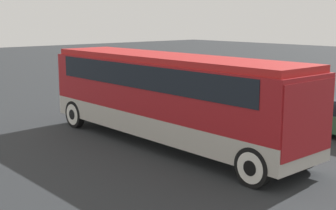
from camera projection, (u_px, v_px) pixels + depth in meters
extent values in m
plane|color=#26282B|center=(168.00, 144.00, 17.12)|extent=(120.00, 120.00, 0.00)
cube|color=#B7B2A8|center=(168.00, 121.00, 16.96)|extent=(11.46, 2.51, 0.77)
cube|color=maroon|center=(168.00, 86.00, 16.73)|extent=(11.46, 2.51, 1.80)
cube|color=black|center=(168.00, 74.00, 16.65)|extent=(10.08, 2.55, 0.81)
cube|color=#B21E1E|center=(168.00, 58.00, 16.54)|extent=(11.23, 2.31, 0.22)
cube|color=maroon|center=(304.00, 118.00, 12.65)|extent=(0.36, 2.41, 2.05)
cylinder|color=black|center=(253.00, 167.00, 12.71)|extent=(1.13, 0.28, 1.13)
cylinder|color=silver|center=(253.00, 167.00, 12.71)|extent=(0.88, 0.30, 0.88)
cylinder|color=black|center=(253.00, 167.00, 12.71)|extent=(0.43, 0.32, 0.43)
cylinder|color=black|center=(301.00, 152.00, 14.20)|extent=(1.13, 0.28, 1.13)
cylinder|color=silver|center=(301.00, 152.00, 14.20)|extent=(0.88, 0.30, 0.88)
cylinder|color=black|center=(301.00, 152.00, 14.20)|extent=(0.43, 0.32, 0.43)
cylinder|color=black|center=(75.00, 114.00, 19.72)|extent=(1.13, 0.28, 1.13)
cylinder|color=silver|center=(75.00, 114.00, 19.72)|extent=(0.88, 0.30, 0.88)
cylinder|color=black|center=(75.00, 114.00, 19.72)|extent=(0.43, 0.32, 0.43)
cylinder|color=black|center=(119.00, 107.00, 21.20)|extent=(1.13, 0.28, 1.13)
cylinder|color=silver|center=(119.00, 107.00, 21.20)|extent=(0.88, 0.30, 0.88)
cylinder|color=black|center=(119.00, 107.00, 21.20)|extent=(0.43, 0.32, 0.43)
cylinder|color=black|center=(314.00, 128.00, 18.35)|extent=(0.61, 0.22, 0.61)
cylinder|color=black|center=(314.00, 128.00, 18.35)|extent=(0.23, 0.26, 0.23)
cylinder|color=black|center=(334.00, 122.00, 19.36)|extent=(0.61, 0.22, 0.61)
cylinder|color=black|center=(334.00, 122.00, 19.36)|extent=(0.23, 0.26, 0.23)
cube|color=maroon|center=(214.00, 91.00, 26.44)|extent=(4.17, 1.77, 0.55)
cube|color=black|center=(212.00, 81.00, 26.47)|extent=(2.17, 1.60, 0.54)
cylinder|color=black|center=(226.00, 99.00, 24.74)|extent=(0.62, 0.22, 0.62)
cylinder|color=black|center=(226.00, 99.00, 24.74)|extent=(0.24, 0.26, 0.24)
cylinder|color=black|center=(245.00, 96.00, 25.78)|extent=(0.62, 0.22, 0.62)
cylinder|color=black|center=(245.00, 96.00, 25.78)|extent=(0.24, 0.26, 0.24)
cylinder|color=black|center=(184.00, 92.00, 27.18)|extent=(0.62, 0.22, 0.62)
cylinder|color=black|center=(184.00, 92.00, 27.18)|extent=(0.24, 0.26, 0.24)
cylinder|color=black|center=(203.00, 89.00, 28.21)|extent=(0.62, 0.22, 0.62)
cylinder|color=black|center=(203.00, 89.00, 28.21)|extent=(0.24, 0.26, 0.24)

